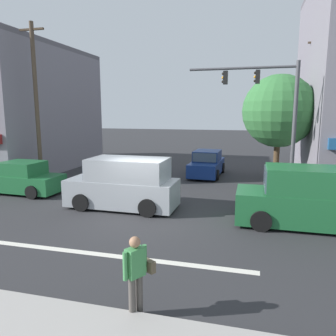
% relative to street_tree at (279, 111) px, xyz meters
% --- Properties ---
extents(ground_plane, '(120.00, 120.00, 0.00)m').
position_rel_street_tree_xyz_m(ground_plane, '(-5.50, -7.92, -4.02)').
color(ground_plane, '#2B2B2D').
extents(lane_marking_stripe, '(9.00, 0.24, 0.01)m').
position_rel_street_tree_xyz_m(lane_marking_stripe, '(-5.50, -11.42, -4.01)').
color(lane_marking_stripe, silver).
rests_on(lane_marking_stripe, ground).
extents(building_left_block, '(10.19, 11.21, 8.31)m').
position_rel_street_tree_xyz_m(building_left_block, '(-18.65, 0.20, 0.14)').
color(building_left_block, slate).
rests_on(building_left_block, ground).
extents(street_tree, '(4.03, 4.03, 6.04)m').
position_rel_street_tree_xyz_m(street_tree, '(0.00, 0.00, 0.00)').
color(street_tree, '#4C3823').
rests_on(street_tree, ground).
extents(utility_pole_near_left, '(1.40, 0.22, 8.57)m').
position_rel_street_tree_xyz_m(utility_pole_near_left, '(-12.60, -3.96, 0.42)').
color(utility_pole_near_left, brown).
rests_on(utility_pole_near_left, ground).
extents(utility_pole_far_right, '(1.40, 0.22, 8.23)m').
position_rel_street_tree_xyz_m(utility_pole_far_right, '(2.13, 1.32, 0.25)').
color(utility_pole_far_right, brown).
rests_on(utility_pole_far_right, ground).
extents(traffic_light_mast, '(4.89, 0.26, 6.20)m').
position_rel_street_tree_xyz_m(traffic_light_mast, '(-0.54, -3.68, 0.16)').
color(traffic_light_mast, '#47474C').
rests_on(traffic_light_mast, ground).
extents(van_crossing_rightbound, '(4.62, 2.09, 2.11)m').
position_rel_street_tree_xyz_m(van_crossing_rightbound, '(-6.45, -6.96, -3.01)').
color(van_crossing_rightbound, '#999EA3').
rests_on(van_crossing_rightbound, ground).
extents(sedan_crossing_center, '(2.00, 4.16, 1.58)m').
position_rel_street_tree_xyz_m(sedan_crossing_center, '(-4.09, 0.92, -3.31)').
color(sedan_crossing_center, navy).
rests_on(sedan_crossing_center, ground).
extents(van_waiting_far, '(4.60, 2.05, 2.11)m').
position_rel_street_tree_xyz_m(van_waiting_far, '(0.58, -7.45, -3.01)').
color(van_waiting_far, '#1E6033').
rests_on(van_waiting_far, ground).
extents(sedan_crossing_leftbound, '(4.16, 2.00, 1.58)m').
position_rel_street_tree_xyz_m(sedan_crossing_leftbound, '(-12.36, -5.86, -3.31)').
color(sedan_crossing_leftbound, '#1E6033').
rests_on(sedan_crossing_leftbound, ground).
extents(pedestrian_foreground_with_bag, '(0.54, 0.63, 1.67)m').
position_rel_street_tree_xyz_m(pedestrian_foreground_with_bag, '(-3.41, -13.83, -3.07)').
color(pedestrian_foreground_with_bag, '#4C4742').
rests_on(pedestrian_foreground_with_bag, ground).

